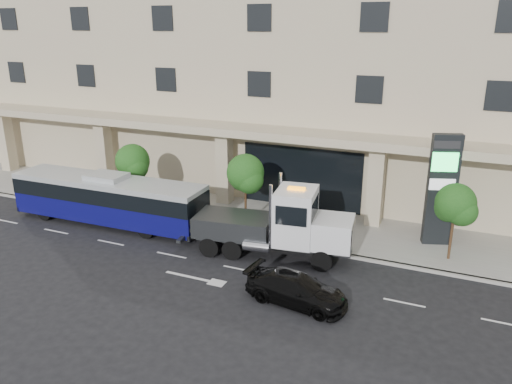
{
  "coord_description": "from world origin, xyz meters",
  "views": [
    {
      "loc": [
        9.67,
        -21.71,
        11.61
      ],
      "look_at": [
        -0.63,
        2.0,
        2.91
      ],
      "focal_mm": 35.0,
      "sensor_mm": 36.0,
      "label": 1
    }
  ],
  "objects_px": {
    "black_sedan": "(296,289)",
    "tow_truck": "(280,225)",
    "signage_pylon": "(442,189)",
    "city_bus": "(109,198)"
  },
  "relations": [
    {
      "from": "tow_truck",
      "to": "signage_pylon",
      "type": "xyz_separation_m",
      "value": [
        7.42,
        4.72,
        1.5
      ]
    },
    {
      "from": "city_bus",
      "to": "black_sedan",
      "type": "bearing_deg",
      "value": -18.78
    },
    {
      "from": "city_bus",
      "to": "black_sedan",
      "type": "distance_m",
      "value": 14.18
    },
    {
      "from": "city_bus",
      "to": "black_sedan",
      "type": "relative_size",
      "value": 2.72
    },
    {
      "from": "black_sedan",
      "to": "city_bus",
      "type": "bearing_deg",
      "value": 79.67
    },
    {
      "from": "black_sedan",
      "to": "tow_truck",
      "type": "bearing_deg",
      "value": 37.09
    },
    {
      "from": "tow_truck",
      "to": "black_sedan",
      "type": "bearing_deg",
      "value": -67.67
    },
    {
      "from": "tow_truck",
      "to": "black_sedan",
      "type": "distance_m",
      "value": 4.79
    },
    {
      "from": "signage_pylon",
      "to": "black_sedan",
      "type": "bearing_deg",
      "value": -138.88
    },
    {
      "from": "city_bus",
      "to": "signage_pylon",
      "type": "bearing_deg",
      "value": 12.29
    }
  ]
}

